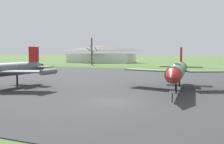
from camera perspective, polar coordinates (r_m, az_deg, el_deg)
The scene contains 7 objects.
ground_plane at distance 22.17m, azimuth 0.48°, elevation -6.54°, with size 600.00×600.00×0.00m, color #4C6B33.
asphalt_apron at distance 37.32m, azimuth 10.15°, elevation -2.16°, with size 83.72×53.53×0.05m, color #333335.
grass_verge_strip at distance 69.52m, azimuth 16.39°, elevation 0.68°, with size 143.72×12.00×0.06m, color #446228.
jet_fighter_rear_left at distance 29.55m, azimuth 13.97°, elevation 0.35°, with size 12.80×16.18×4.82m.
info_placard_rear_left at distance 22.35m, azimuth 12.85°, elevation -4.92°, with size 0.49×0.27×1.02m.
bare_tree_far_left at distance 86.98m, azimuth -4.34°, elevation 4.51°, with size 3.00×3.16×8.90m.
visitor_building at distance 109.55m, azimuth -2.31°, elevation 3.95°, with size 27.31×14.29×7.17m.
Camera 1 is at (8.49, -20.05, 4.15)m, focal length 42.51 mm.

